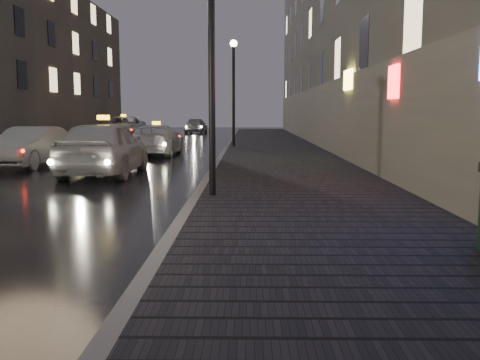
% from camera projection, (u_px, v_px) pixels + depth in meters
% --- Properties ---
extents(sidewalk, '(4.60, 58.00, 0.15)m').
position_uv_depth(sidewalk, '(275.00, 149.00, 26.09)').
color(sidewalk, black).
rests_on(sidewalk, ground).
extents(curb, '(0.20, 58.00, 0.15)m').
position_uv_depth(curb, '(226.00, 149.00, 26.13)').
color(curb, slate).
rests_on(curb, ground).
extents(sidewalk_far, '(2.40, 58.00, 0.15)m').
position_uv_depth(sidewalk_far, '(19.00, 149.00, 26.29)').
color(sidewalk_far, black).
rests_on(sidewalk_far, ground).
extents(curb_far, '(0.20, 58.00, 0.15)m').
position_uv_depth(curb_far, '(45.00, 149.00, 26.27)').
color(curb_far, slate).
rests_on(curb_far, ground).
extents(building_near, '(1.80, 50.00, 13.00)m').
position_uv_depth(building_near, '(331.00, 27.00, 29.19)').
color(building_near, '#605B54').
rests_on(building_near, ground).
extents(building_far_c, '(6.00, 22.00, 11.00)m').
position_uv_depth(building_far_c, '(51.00, 67.00, 43.53)').
color(building_far_c, '#6B6051').
rests_on(building_far_c, ground).
extents(lamp_near, '(0.36, 0.36, 5.28)m').
position_uv_depth(lamp_near, '(211.00, 32.00, 10.81)').
color(lamp_near, black).
rests_on(lamp_near, sidewalk).
extents(lamp_far, '(0.36, 0.36, 5.28)m').
position_uv_depth(lamp_far, '(234.00, 79.00, 26.68)').
color(lamp_far, black).
rests_on(lamp_far, sidewalk).
extents(taxi_near, '(1.97, 4.85, 1.65)m').
position_uv_depth(taxi_near, '(104.00, 148.00, 15.90)').
color(taxi_near, silver).
rests_on(taxi_near, ground).
extents(car_left_mid, '(1.74, 4.26, 1.37)m').
position_uv_depth(car_left_mid, '(31.00, 147.00, 18.41)').
color(car_left_mid, '#AAABB2').
rests_on(car_left_mid, ground).
extents(taxi_mid, '(1.96, 4.63, 1.33)m').
position_uv_depth(taxi_mid, '(157.00, 140.00, 23.33)').
color(taxi_mid, white).
rests_on(taxi_mid, ground).
extents(taxi_far, '(2.89, 5.76, 1.57)m').
position_uv_depth(taxi_far, '(124.00, 127.00, 38.00)').
color(taxi_far, silver).
rests_on(taxi_far, ground).
extents(car_far, '(1.89, 4.14, 1.38)m').
position_uv_depth(car_far, '(196.00, 125.00, 46.93)').
color(car_far, '#A4A5AD').
rests_on(car_far, ground).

